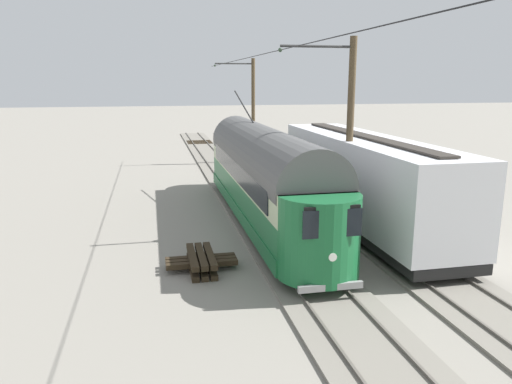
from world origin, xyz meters
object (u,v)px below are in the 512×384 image
object	(u,v)px
boxcar_adjacent	(363,178)
catenary_pole_foreground	(252,110)
vintage_streetcar	(264,173)
switch_stand	(315,166)
catenary_pole_mid_near	(348,136)
spare_tie_stack	(201,261)

from	to	relation	value
boxcar_adjacent	catenary_pole_foreground	distance (m)	17.82
vintage_streetcar	catenary_pole_foreground	size ratio (longest dim) A/B	2.19
switch_stand	catenary_pole_mid_near	bearing A→B (deg)	76.63
catenary_pole_foreground	catenary_pole_mid_near	size ratio (longest dim) A/B	1.00
catenary_pole_mid_near	vintage_streetcar	bearing A→B (deg)	-43.70
catenary_pole_mid_near	switch_stand	size ratio (longest dim) A/B	6.42
vintage_streetcar	boxcar_adjacent	size ratio (longest dim) A/B	1.27
catenary_pole_foreground	catenary_pole_mid_near	distance (m)	18.77
catenary_pole_foreground	catenary_pole_mid_near	world-z (taller)	same
switch_stand	spare_tie_stack	world-z (taller)	switch_stand
vintage_streetcar	catenary_pole_foreground	world-z (taller)	catenary_pole_foreground
vintage_streetcar	catenary_pole_mid_near	distance (m)	4.30
boxcar_adjacent	catenary_pole_mid_near	distance (m)	2.58
boxcar_adjacent	spare_tie_stack	bearing A→B (deg)	25.38
catenary_pole_mid_near	spare_tie_stack	size ratio (longest dim) A/B	3.30
switch_stand	spare_tie_stack	xyz separation A→B (m)	(9.13, 15.01, -0.43)
vintage_streetcar	switch_stand	distance (m)	11.61
catenary_pole_foreground	spare_tie_stack	distance (m)	22.38
vintage_streetcar	boxcar_adjacent	xyz separation A→B (m)	(-4.04, 1.58, -0.10)
vintage_streetcar	spare_tie_stack	distance (m)	6.39
boxcar_adjacent	spare_tie_stack	xyz separation A→B (m)	(7.38, 3.50, -1.89)
catenary_pole_foreground	switch_stand	distance (m)	7.66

